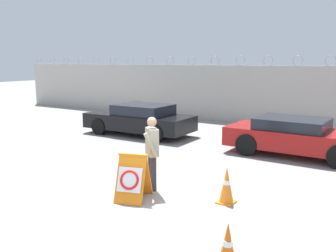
{
  "coord_description": "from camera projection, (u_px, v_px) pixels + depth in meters",
  "views": [
    {
      "loc": [
        4.36,
        -6.1,
        3.05
      ],
      "look_at": [
        -1.11,
        2.29,
        1.29
      ],
      "focal_mm": 40.0,
      "sensor_mm": 36.0,
      "label": 1
    }
  ],
  "objects": [
    {
      "name": "security_guard",
      "position": [
        152.0,
        150.0,
        8.8
      ],
      "size": [
        0.54,
        0.63,
        1.76
      ],
      "rotation": [
        0.0,
        0.0,
        -0.69
      ],
      "color": "#232838",
      "rests_on": "ground_plane"
    },
    {
      "name": "perimeter_wall",
      "position": [
        296.0,
        97.0,
        16.86
      ],
      "size": [
        36.0,
        0.3,
        3.27
      ],
      "color": "#ADA8A0",
      "rests_on": "ground_plane"
    },
    {
      "name": "traffic_cone_mid",
      "position": [
        227.0,
        185.0,
        8.06
      ],
      "size": [
        0.37,
        0.37,
        0.8
      ],
      "color": "orange",
      "rests_on": "ground_plane"
    },
    {
      "name": "ground_plane",
      "position": [
        153.0,
        207.0,
        7.91
      ],
      "size": [
        90.0,
        90.0,
        0.0
      ],
      "primitive_type": "plane",
      "color": "gray"
    },
    {
      "name": "parked_car_front_coupe",
      "position": [
        140.0,
        119.0,
        15.49
      ],
      "size": [
        4.6,
        2.06,
        1.27
      ],
      "rotation": [
        0.0,
        0.0,
        3.17
      ],
      "color": "black",
      "rests_on": "ground_plane"
    },
    {
      "name": "traffic_cone_near",
      "position": [
        228.0,
        247.0,
        5.47
      ],
      "size": [
        0.36,
        0.36,
        0.74
      ],
      "color": "orange",
      "rests_on": "ground_plane"
    },
    {
      "name": "barricade_sign",
      "position": [
        133.0,
        177.0,
        8.24
      ],
      "size": [
        0.86,
        0.98,
        1.04
      ],
      "rotation": [
        0.0,
        0.0,
        0.31
      ],
      "color": "orange",
      "rests_on": "ground_plane"
    },
    {
      "name": "parked_car_rear_sedan",
      "position": [
        297.0,
        136.0,
        12.07
      ],
      "size": [
        4.52,
        2.03,
        1.22
      ],
      "rotation": [
        0.0,
        0.0,
        -0.01
      ],
      "color": "black",
      "rests_on": "ground_plane"
    }
  ]
}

